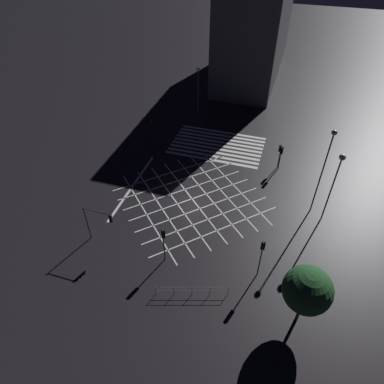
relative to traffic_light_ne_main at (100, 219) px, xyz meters
The scene contains 15 objects.
ground_plane 11.21m from the traffic_light_ne_main, 126.50° to the right, with size 200.00×200.00×0.00m, color black.
road_markings 17.35m from the traffic_light_ne_main, 110.91° to the right, with size 18.72×24.87×0.01m.
office_building 48.47m from the traffic_light_ne_main, 97.66° to the right, with size 10.06×28.44×20.18m.
traffic_light_ne_main is the anchor object (origin of this frame).
traffic_light_sw_cross 22.86m from the traffic_light_ne_main, 131.36° to the right, with size 0.36×0.39×3.39m.
traffic_light_se_main 17.69m from the traffic_light_ne_main, 82.04° to the right, with size 0.39×0.36×4.04m.
traffic_light_sw_main 23.14m from the traffic_light_ne_main, 130.05° to the right, with size 0.39×0.36×3.31m.
traffic_light_se_cross 17.60m from the traffic_light_ne_main, 83.63° to the right, with size 0.36×0.39×4.57m.
traffic_light_nw_cross 15.18m from the traffic_light_ne_main, behind, with size 0.36×0.39×4.42m.
traffic_light_median_north 6.54m from the traffic_light_ne_main, behind, with size 0.36×0.39×4.00m.
street_lamp_east 25.22m from the traffic_light_ne_main, 94.95° to the right, with size 0.52×0.52×8.65m.
street_lamp_west 22.51m from the traffic_light_ne_main, 150.95° to the right, with size 0.54×0.54×10.09m.
street_lamp_far 22.97m from the traffic_light_ne_main, 154.64° to the right, with size 0.62×0.62×8.32m.
street_tree_near 19.15m from the traffic_light_ne_main, behind, with size 3.75×3.75×6.04m.
pedestrian_railing 10.87m from the traffic_light_ne_main, 162.63° to the left, with size 5.99×1.91×1.05m.
Camera 1 is at (-8.67, 27.68, 26.08)m, focal length 32.00 mm.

